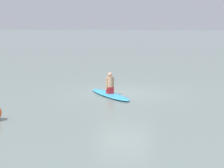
{
  "coord_description": "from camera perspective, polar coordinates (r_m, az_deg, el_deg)",
  "views": [
    {
      "loc": [
        -17.28,
        -4.79,
        3.06
      ],
      "look_at": [
        -1.34,
        0.16,
        0.58
      ],
      "focal_mm": 64.37,
      "sensor_mm": 36.0,
      "label": 1
    }
  ],
  "objects": [
    {
      "name": "surfboard",
      "position": [
        17.38,
        -0.3,
        -1.5
      ],
      "size": [
        2.94,
        2.83,
        0.11
      ],
      "primitive_type": "ellipsoid",
      "rotation": [
        0.0,
        0.0,
        0.76
      ],
      "color": "#339EC6",
      "rests_on": "ground"
    },
    {
      "name": "person_paddler",
      "position": [
        17.31,
        -0.3,
        0.02
      ],
      "size": [
        0.39,
        0.38,
        0.91
      ],
      "rotation": [
        0.0,
        0.0,
        0.76
      ],
      "color": "#A51E23",
      "rests_on": "surfboard"
    },
    {
      "name": "ground_plane",
      "position": [
        18.19,
        1.73,
        -1.24
      ],
      "size": [
        400.0,
        400.0,
        0.0
      ],
      "primitive_type": "plane",
      "color": "slate"
    }
  ]
}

